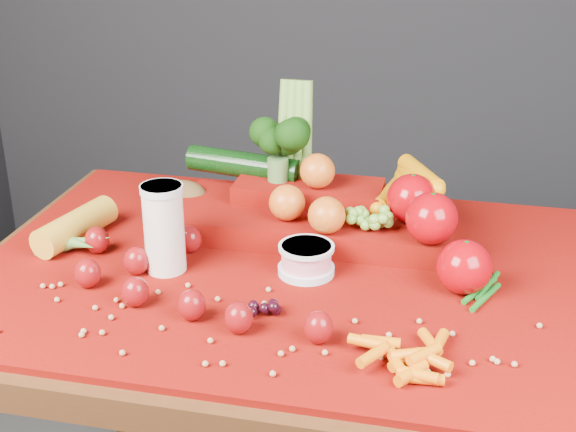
% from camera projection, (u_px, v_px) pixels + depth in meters
% --- Properties ---
extents(table, '(1.10, 0.80, 0.75)m').
position_uv_depth(table, '(286.00, 320.00, 1.43)').
color(table, '#391E0D').
rests_on(table, ground).
extents(red_cloth, '(1.05, 0.75, 0.01)m').
position_uv_depth(red_cloth, '(285.00, 270.00, 1.39)').
color(red_cloth, '#770305').
rests_on(red_cloth, table).
extents(milk_glass, '(0.07, 0.07, 0.16)m').
position_uv_depth(milk_glass, '(164.00, 225.00, 1.34)').
color(milk_glass, beige).
rests_on(milk_glass, red_cloth).
extents(yogurt_bowl, '(0.10, 0.10, 0.05)m').
position_uv_depth(yogurt_bowl, '(306.00, 258.00, 1.35)').
color(yogurt_bowl, silver).
rests_on(yogurt_bowl, red_cloth).
extents(strawberry_scatter, '(0.48, 0.28, 0.05)m').
position_uv_depth(strawberry_scatter, '(171.00, 278.00, 1.29)').
color(strawberry_scatter, maroon).
rests_on(strawberry_scatter, red_cloth).
extents(dark_grape_cluster, '(0.06, 0.05, 0.03)m').
position_uv_depth(dark_grape_cluster, '(259.00, 308.00, 1.23)').
color(dark_grape_cluster, black).
rests_on(dark_grape_cluster, red_cloth).
extents(soybean_scatter, '(0.84, 0.24, 0.01)m').
position_uv_depth(soybean_scatter, '(256.00, 324.00, 1.20)').
color(soybean_scatter, '#B4804D').
rests_on(soybean_scatter, red_cloth).
extents(corn_ear, '(0.22, 0.25, 0.06)m').
position_uv_depth(corn_ear, '(74.00, 238.00, 1.44)').
color(corn_ear, gold).
rests_on(corn_ear, red_cloth).
extents(potato, '(0.10, 0.07, 0.07)m').
position_uv_depth(potato, '(184.00, 197.00, 1.59)').
color(potato, '#4F3A19').
rests_on(potato, red_cloth).
extents(baby_carrot_pile, '(0.17, 0.17, 0.03)m').
position_uv_depth(baby_carrot_pile, '(402.00, 351.00, 1.12)').
color(baby_carrot_pile, orange).
rests_on(baby_carrot_pile, red_cloth).
extents(green_bean_pile, '(0.14, 0.12, 0.01)m').
position_uv_depth(green_bean_pile, '(480.00, 288.00, 1.31)').
color(green_bean_pile, '#166017').
rests_on(green_bean_pile, red_cloth).
extents(produce_mound, '(0.61, 0.36, 0.27)m').
position_uv_depth(produce_mound, '(333.00, 205.00, 1.48)').
color(produce_mound, '#770305').
rests_on(produce_mound, red_cloth).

